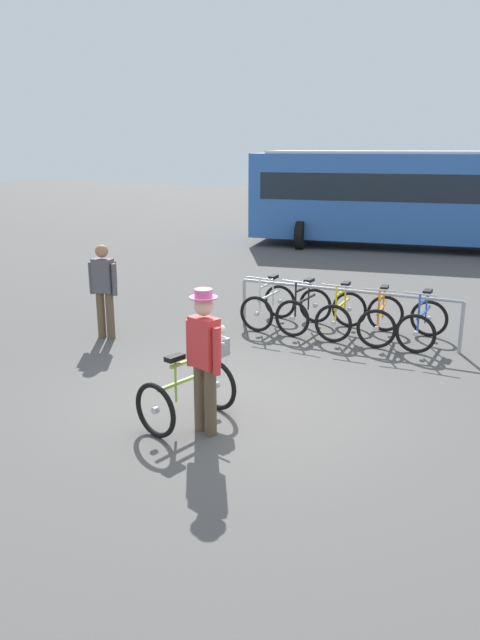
# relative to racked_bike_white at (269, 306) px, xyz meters

# --- Properties ---
(ground_plane) EXTENTS (80.00, 80.00, 0.00)m
(ground_plane) POSITION_rel_racked_bike_white_xyz_m (1.00, -3.62, -0.37)
(ground_plane) COLOR #514F4C
(bike_rack_rail) EXTENTS (3.91, 0.08, 0.88)m
(bike_rack_rail) POSITION_rel_racked_bike_white_xyz_m (1.50, -0.19, 0.32)
(bike_rack_rail) COLOR #99999E
(bike_rack_rail) RESTS_ON ground
(racked_bike_white) EXTENTS (0.71, 1.13, 0.97)m
(racked_bike_white) POSITION_rel_racked_bike_white_xyz_m (0.00, 0.00, 0.00)
(racked_bike_white) COLOR black
(racked_bike_white) RESTS_ON ground
(racked_bike_black) EXTENTS (0.75, 1.15, 0.97)m
(racked_bike_black) POSITION_rel_racked_bike_white_xyz_m (0.70, -0.00, -0.00)
(racked_bike_black) COLOR black
(racked_bike_black) RESTS_ON ground
(racked_bike_yellow) EXTENTS (0.66, 1.12, 0.98)m
(racked_bike_yellow) POSITION_rel_racked_bike_white_xyz_m (1.40, -0.01, -0.00)
(racked_bike_yellow) COLOR black
(racked_bike_yellow) RESTS_ON ground
(racked_bike_orange) EXTENTS (0.74, 1.16, 0.98)m
(racked_bike_orange) POSITION_rel_racked_bike_white_xyz_m (2.10, -0.01, -0.00)
(racked_bike_orange) COLOR black
(racked_bike_orange) RESTS_ON ground
(racked_bike_blue) EXTENTS (0.72, 1.14, 0.97)m
(racked_bike_blue) POSITION_rel_racked_bike_white_xyz_m (2.80, -0.01, -0.00)
(racked_bike_blue) COLOR black
(racked_bike_blue) RESTS_ON ground
(featured_bicycle) EXTENTS (0.93, 1.25, 1.09)m
(featured_bicycle) POSITION_rel_racked_bike_white_xyz_m (0.75, -4.19, 0.12)
(featured_bicycle) COLOR black
(featured_bicycle) RESTS_ON ground
(person_with_featured_bike) EXTENTS (0.51, 0.32, 1.72)m
(person_with_featured_bike) POSITION_rel_racked_bike_white_xyz_m (1.04, -4.46, 0.58)
(person_with_featured_bike) COLOR brown
(person_with_featured_bike) RESTS_ON ground
(pedestrian_with_backpack) EXTENTS (0.53, 0.36, 1.64)m
(pedestrian_with_backpack) POSITION_rel_racked_bike_white_xyz_m (-2.25, -1.94, 0.57)
(pedestrian_with_backpack) COLOR brown
(pedestrian_with_backpack) RESTS_ON ground
(bus_distant) EXTENTS (10.26, 4.35, 3.08)m
(bus_distant) POSITION_rel_racked_bike_white_xyz_m (0.62, 10.23, 1.37)
(bus_distant) COLOR #3366B7
(bus_distant) RESTS_ON ground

